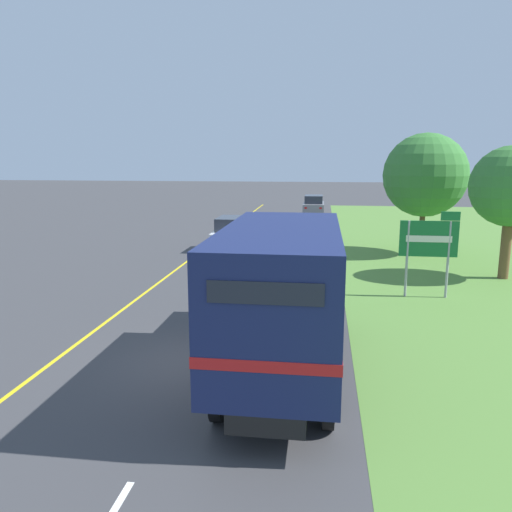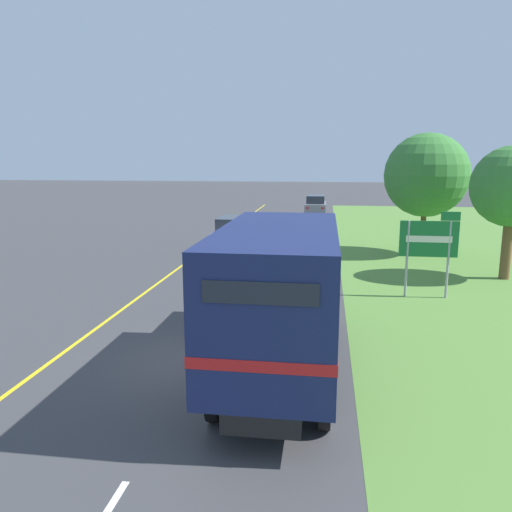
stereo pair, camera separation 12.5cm
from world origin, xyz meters
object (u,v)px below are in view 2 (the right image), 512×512
Objects in this scene: highway_sign at (430,242)px; roadside_tree_mid at (426,175)px; horse_trailer_truck at (281,290)px; lead_car_grey_ahead at (316,205)px; lead_car_white at (234,233)px.

roadside_tree_mid reaches higher than highway_sign.
horse_trailer_truck reaches higher than lead_car_grey_ahead.
horse_trailer_truck reaches higher than lead_car_white.
roadside_tree_mid is at bearing 1.44° from lead_car_white.
lead_car_grey_ahead is at bearing 77.25° from lead_car_white.
horse_trailer_truck is 1.31× the size of roadside_tree_mid.
roadside_tree_mid is at bearing 69.13° from horse_trailer_truck.
highway_sign is (4.68, 7.16, 0.06)m from horse_trailer_truck.
roadside_tree_mid is (1.38, 8.72, 2.09)m from highway_sign.
lead_car_grey_ahead is 0.71× the size of roadside_tree_mid.
roadside_tree_mid reaches higher than lead_car_white.
horse_trailer_truck is at bearing -75.56° from lead_car_white.
horse_trailer_truck is at bearing -110.87° from roadside_tree_mid.
highway_sign is at bearing 56.82° from horse_trailer_truck.
roadside_tree_mid is at bearing 81.04° from highway_sign.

